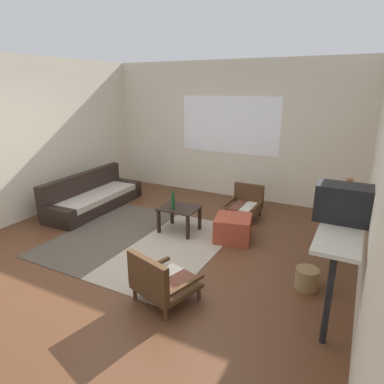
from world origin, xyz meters
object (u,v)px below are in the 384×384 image
Objects in this scene: console_shelf at (342,225)px; crt_television at (345,203)px; armchair_by_window at (245,204)px; wicker_basket at (307,279)px; glass_bottle at (173,201)px; ottoman_orange at (233,228)px; armchair_striped_foreground at (161,281)px; couch at (93,198)px; coffee_table at (179,212)px; clay_vase at (348,194)px.

console_shelf is 0.31m from crt_television.
wicker_basket is at bearing -52.86° from armchair_by_window.
glass_bottle is (-2.38, 0.50, -0.27)m from console_shelf.
ottoman_orange is 1.76m from console_shelf.
armchair_striped_foreground reaches higher than wicker_basket.
couch is 1.98m from coffee_table.
wicker_basket is at bearing -163.54° from console_shelf.
armchair_striped_foreground reaches higher than ottoman_orange.
armchair_by_window is 1.44m from glass_bottle.
armchair_by_window is at bearing 133.81° from console_shelf.
clay_vase reaches higher than wicker_basket.
armchair_by_window reaches higher than coffee_table.
couch is 3.71× the size of crt_television.
crt_television is (1.48, -0.84, 0.91)m from ottoman_orange.
armchair_by_window is (0.71, 1.09, -0.08)m from coffee_table.
armchair_by_window is 0.84× the size of armchair_striped_foreground.
coffee_table is 1.94× the size of clay_vase.
ottoman_orange reaches higher than wicker_basket.
clay_vase is (1.61, 1.52, 0.76)m from armchair_striped_foreground.
crt_television is at bearing -91.44° from console_shelf.
armchair_striped_foreground is at bearing -149.39° from crt_television.
wicker_basket is (-0.28, -0.08, -0.68)m from console_shelf.
crt_television is at bearing -14.76° from glass_bottle.
armchair_striped_foreground is 2.34m from clay_vase.
armchair_striped_foreground is at bearing -34.41° from couch.
console_shelf is at bearing 16.46° from wicker_basket.
armchair_striped_foreground is 1.66m from wicker_basket.
coffee_table is 2.30× the size of wicker_basket.
clay_vase is 2.43m from glass_bottle.
wicker_basket is (1.33, 0.99, -0.14)m from armchair_striped_foreground.
clay_vase is (2.33, -0.15, 0.69)m from coffee_table.
armchair_striped_foreground is 1.80m from ottoman_orange.
console_shelf reaches higher than coffee_table.
couch is 1.96m from glass_bottle.
coffee_table is at bearing 113.44° from armchair_striped_foreground.
clay_vase is 1.00× the size of glass_bottle.
coffee_table is at bearing 165.48° from console_shelf.
console_shelf is 2.45m from glass_bottle.
couch is 6.76× the size of glass_bottle.
coffee_table reaches higher than wicker_basket.
armchair_by_window is 0.99m from ottoman_orange.
armchair_by_window is at bearing 98.41° from ottoman_orange.
armchair_striped_foreground is 2.34× the size of clay_vase.
console_shelf reaches higher than armchair_by_window.
console_shelf is 0.74m from wicker_basket.
console_shelf is 0.50m from clay_vase.
armchair_by_window is at bearing 127.14° from wicker_basket.
couch is 1.09× the size of console_shelf.
coffee_table is at bearing -4.84° from couch.
armchair_striped_foreground is at bearing -136.51° from clay_vase.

